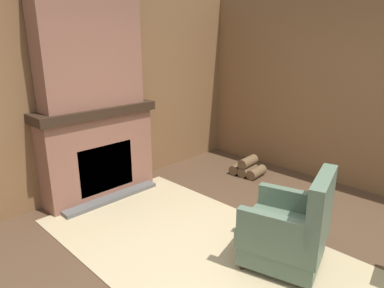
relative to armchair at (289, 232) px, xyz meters
name	(u,v)px	position (x,y,z in m)	size (l,w,h in m)	color
ground_plane	(250,278)	(-0.12, -0.39, -0.34)	(14.00, 14.00, 0.00)	#4C3523
wood_panel_wall_left	(85,94)	(-2.73, -0.39, 0.98)	(0.06, 5.77, 2.64)	brown
wood_panel_wall_back	(377,93)	(-0.10, 2.22, 0.98)	(5.77, 0.09, 2.64)	brown
fireplace_hearth	(99,152)	(-2.51, -0.39, 0.25)	(0.58, 1.55, 1.19)	brown
chimney_breast	(89,46)	(-2.52, -0.39, 1.56)	(0.32, 1.27, 1.43)	brown
area_rug	(218,260)	(-0.49, -0.40, -0.34)	(3.88, 1.83, 0.01)	tan
armchair	(289,232)	(0.00, 0.00, 0.00)	(0.84, 0.81, 0.92)	#516651
firewood_stack	(248,168)	(-1.54, 1.54, -0.23)	(0.48, 0.39, 0.28)	brown
oil_lamp_vase	(51,104)	(-2.56, -0.91, 0.93)	(0.09, 0.09, 0.25)	#B24C42
storage_case	(117,98)	(-2.56, -0.04, 0.91)	(0.15, 0.26, 0.12)	black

